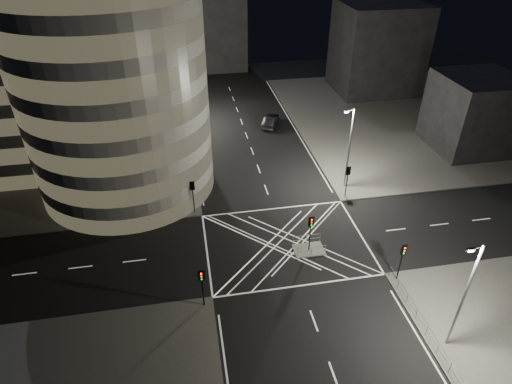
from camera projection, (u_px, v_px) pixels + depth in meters
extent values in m
plane|color=black|center=(286.00, 243.00, 43.47)|extent=(120.00, 120.00, 0.00)
cube|color=#494644|center=(45.00, 145.00, 61.25)|extent=(42.00, 42.00, 0.15)
cube|color=#494644|center=(420.00, 116.00, 69.81)|extent=(42.00, 42.00, 0.15)
cube|color=slate|center=(309.00, 250.00, 42.49)|extent=(3.00, 2.00, 0.15)
cylinder|color=gray|center=(113.00, 85.00, 45.54)|extent=(20.00, 20.00, 25.00)
cube|color=gray|center=(37.00, 62.00, 52.25)|extent=(20.00, 18.00, 25.00)
cube|color=gray|center=(93.00, 37.00, 68.41)|extent=(24.00, 16.00, 22.00)
cube|color=black|center=(377.00, 48.00, 75.80)|extent=(14.00, 12.00, 15.00)
cube|color=black|center=(474.00, 113.00, 58.13)|extent=(10.00, 10.00, 10.00)
cube|color=black|center=(200.00, 24.00, 85.36)|extent=(18.00, 8.00, 18.00)
cylinder|color=black|center=(177.00, 190.00, 48.30)|extent=(0.32, 0.32, 3.26)
ellipsoid|color=black|center=(175.00, 168.00, 46.68)|extent=(4.68, 4.68, 5.38)
cylinder|color=black|center=(176.00, 162.00, 53.02)|extent=(0.32, 0.32, 3.93)
ellipsoid|color=black|center=(173.00, 140.00, 51.32)|extent=(3.95, 3.95, 4.55)
cylinder|color=black|center=(175.00, 141.00, 57.99)|extent=(0.32, 0.32, 3.74)
ellipsoid|color=black|center=(172.00, 120.00, 56.25)|extent=(4.54, 4.54, 5.22)
cylinder|color=black|center=(174.00, 124.00, 63.04)|extent=(0.32, 0.32, 3.22)
ellipsoid|color=black|center=(172.00, 104.00, 61.30)|extent=(5.58, 5.58, 6.42)
cylinder|color=black|center=(173.00, 108.00, 67.93)|extent=(0.32, 0.32, 3.29)
ellipsoid|color=black|center=(171.00, 91.00, 66.37)|extent=(4.24, 4.24, 4.88)
cylinder|color=black|center=(194.00, 201.00, 46.82)|extent=(0.12, 0.12, 3.00)
cube|color=black|center=(192.00, 186.00, 45.74)|extent=(0.28, 0.22, 0.90)
cube|color=black|center=(192.00, 186.00, 45.74)|extent=(0.55, 0.04, 1.10)
cylinder|color=black|center=(203.00, 292.00, 35.68)|extent=(0.12, 0.12, 3.00)
cube|color=black|center=(201.00, 275.00, 34.60)|extent=(0.28, 0.22, 0.90)
cube|color=black|center=(201.00, 275.00, 34.60)|extent=(0.55, 0.04, 1.10)
cylinder|color=black|center=(346.00, 185.00, 49.42)|extent=(0.12, 0.12, 3.00)
cube|color=black|center=(348.00, 171.00, 48.33)|extent=(0.28, 0.22, 0.90)
cube|color=black|center=(348.00, 171.00, 48.33)|extent=(0.55, 0.04, 1.10)
cylinder|color=black|center=(400.00, 266.00, 38.28)|extent=(0.12, 0.12, 3.00)
cube|color=black|center=(404.00, 250.00, 37.20)|extent=(0.28, 0.22, 0.90)
cube|color=black|center=(404.00, 250.00, 37.20)|extent=(0.55, 0.04, 1.10)
cylinder|color=black|center=(310.00, 237.00, 41.62)|extent=(0.12, 0.12, 3.00)
cube|color=black|center=(311.00, 222.00, 40.53)|extent=(0.28, 0.22, 0.90)
cube|color=black|center=(311.00, 222.00, 40.53)|extent=(0.55, 0.04, 1.10)
cylinder|color=slate|center=(182.00, 151.00, 49.03)|extent=(0.20, 0.20, 10.00)
cylinder|color=slate|center=(182.00, 111.00, 46.40)|extent=(0.90, 0.10, 0.10)
cube|color=slate|center=(187.00, 112.00, 46.52)|extent=(0.50, 0.25, 0.18)
cube|color=white|center=(187.00, 113.00, 46.59)|extent=(0.42, 0.20, 0.05)
cylinder|color=slate|center=(178.00, 95.00, 63.76)|extent=(0.20, 0.20, 10.00)
cylinder|color=slate|center=(178.00, 62.00, 61.14)|extent=(0.90, 0.10, 0.10)
cube|color=slate|center=(181.00, 62.00, 61.26)|extent=(0.50, 0.25, 0.18)
cube|color=white|center=(181.00, 63.00, 61.32)|extent=(0.42, 0.20, 0.05)
cylinder|color=slate|center=(349.00, 149.00, 49.38)|extent=(0.20, 0.20, 10.00)
cylinder|color=slate|center=(351.00, 110.00, 46.62)|extent=(0.90, 0.10, 0.10)
cube|color=slate|center=(346.00, 111.00, 46.61)|extent=(0.50, 0.25, 0.18)
cube|color=white|center=(346.00, 112.00, 46.67)|extent=(0.42, 0.20, 0.05)
cylinder|color=slate|center=(463.00, 298.00, 30.55)|extent=(0.20, 0.20, 10.00)
cylinder|color=slate|center=(477.00, 248.00, 27.79)|extent=(0.90, 0.10, 0.10)
cube|color=slate|center=(470.00, 250.00, 27.78)|extent=(0.50, 0.25, 0.18)
cube|color=white|center=(470.00, 251.00, 27.84)|extent=(0.42, 0.20, 0.05)
cube|color=slate|center=(422.00, 321.00, 34.36)|extent=(0.06, 11.70, 1.10)
cube|color=slate|center=(312.00, 251.00, 41.41)|extent=(2.80, 0.06, 1.10)
cube|color=slate|center=(307.00, 239.00, 42.88)|extent=(2.80, 0.06, 1.10)
imported|color=black|center=(270.00, 121.00, 66.20)|extent=(3.77, 5.51, 1.72)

